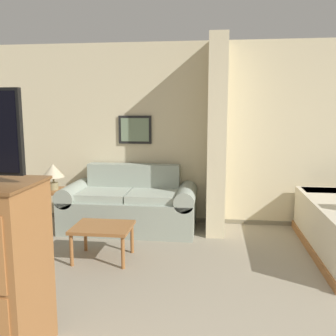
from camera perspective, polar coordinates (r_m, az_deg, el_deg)
name	(u,v)px	position (r m, az deg, el deg)	size (l,w,h in m)	color
wall_back	(234,135)	(5.47, 10.07, 4.96)	(7.78, 0.16, 2.60)	beige
wall_partition_pillar	(217,137)	(5.06, 7.46, 4.75)	(0.24, 0.69, 2.60)	beige
couch	(130,206)	(5.27, -5.82, -5.75)	(1.84, 0.84, 0.88)	#99A393
coffee_table	(103,230)	(4.28, -9.93, -9.28)	(0.64, 0.52, 0.39)	#996033
side_table	(54,196)	(5.51, -16.94, -4.14)	(0.43, 0.43, 0.55)	#996033
table_lamp	(53,172)	(5.44, -17.11, -0.56)	(0.31, 0.31, 0.36)	tan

